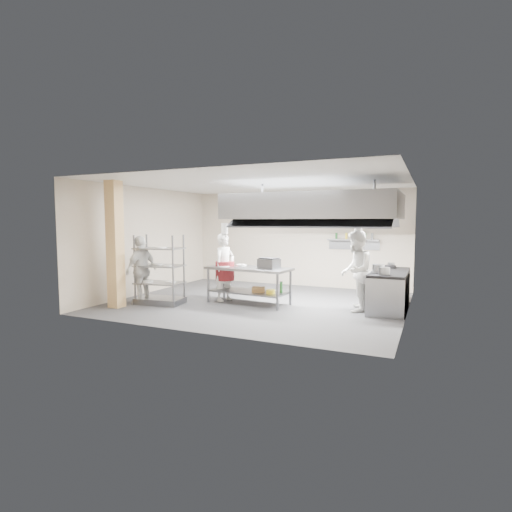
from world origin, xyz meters
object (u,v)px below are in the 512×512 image
at_px(chef_plating, 142,270).
at_px(stockpot, 378,269).
at_px(griddle, 269,263).
at_px(chef_line, 356,271).
at_px(island, 249,285).
at_px(cooking_range, 389,291).
at_px(pass_rack, 160,269).
at_px(chef_head, 225,267).

relative_size(chef_plating, stockpot, 6.24).
height_order(griddle, stockpot, griddle).
bearing_deg(chef_line, island, -88.01).
bearing_deg(cooking_range, chef_plating, -162.00).
relative_size(island, chef_line, 1.15).
bearing_deg(griddle, pass_rack, -144.09).
distance_m(chef_plating, griddle, 3.16).
bearing_deg(stockpot, griddle, -174.58).
bearing_deg(pass_rack, stockpot, 5.92).
xyz_separation_m(pass_rack, stockpot, (5.08, 1.22, 0.14)).
distance_m(island, pass_rack, 2.25).
distance_m(cooking_range, chef_plating, 5.99).
bearing_deg(griddle, chef_line, 19.65).
height_order(island, griddle, griddle).
relative_size(chef_head, stockpot, 6.35).
bearing_deg(chef_head, griddle, -76.37).
bearing_deg(cooking_range, island, -167.52).
height_order(island, pass_rack, pass_rack).
bearing_deg(island, cooking_range, 17.88).
bearing_deg(island, stockpot, 10.80).
bearing_deg(chef_line, chef_head, -90.71).
bearing_deg(chef_head, pass_rack, 144.24).
xyz_separation_m(island, chef_plating, (-2.40, -1.12, 0.40)).
height_order(island, cooking_range, island).
height_order(chef_head, chef_plating, chef_head).
xyz_separation_m(chef_head, chef_plating, (-1.68, -1.21, -0.01)).
height_order(cooking_range, chef_head, chef_head).
bearing_deg(stockpot, pass_rack, -166.54).
relative_size(chef_line, stockpot, 6.75).
xyz_separation_m(island, cooking_range, (3.28, 0.73, -0.04)).
xyz_separation_m(chef_line, griddle, (-2.06, -0.17, 0.10)).
relative_size(chef_line, chef_plating, 1.08).
xyz_separation_m(chef_plating, griddle, (2.93, 1.17, 0.17)).
distance_m(pass_rack, chef_plating, 0.44).
relative_size(pass_rack, chef_plating, 1.01).
xyz_separation_m(chef_head, griddle, (1.25, -0.05, 0.16)).
xyz_separation_m(island, chef_line, (2.59, 0.22, 0.47)).
relative_size(chef_head, griddle, 3.70).
bearing_deg(chef_plating, chef_head, 128.01).
height_order(pass_rack, chef_line, chef_line).
height_order(pass_rack, stockpot, pass_rack).
xyz_separation_m(pass_rack, cooking_range, (5.28, 1.65, -0.44)).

